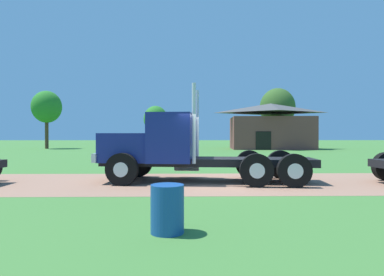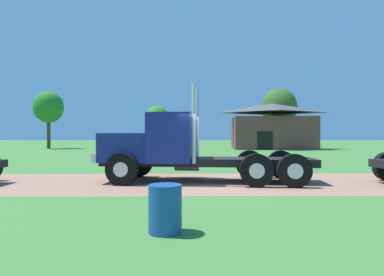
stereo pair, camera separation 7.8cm
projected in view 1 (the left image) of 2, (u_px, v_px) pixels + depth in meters
ground_plane at (212, 182)px, 12.02m from camera, size 200.00×200.00×0.00m
dirt_track at (212, 182)px, 12.02m from camera, size 120.00×5.50×0.01m
truck_foreground_white at (176, 149)px, 12.36m from camera, size 8.17×3.35×3.59m
steel_barrel at (167, 209)px, 5.83m from camera, size 0.60×0.60×0.87m
shed_building at (271, 127)px, 41.45m from camera, size 10.80×7.48×5.82m
tree_left at (47, 107)px, 41.94m from camera, size 3.76×3.76×7.49m
tree_mid at (156, 119)px, 52.69m from camera, size 3.87×3.87×6.52m
tree_right at (277, 107)px, 47.10m from camera, size 5.07×5.07×8.59m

